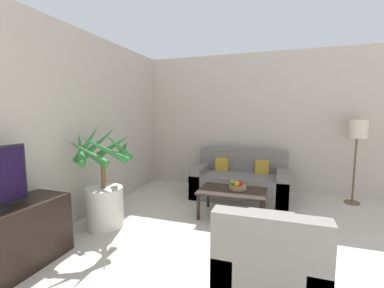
{
  "coord_description": "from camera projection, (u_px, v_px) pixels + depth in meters",
  "views": [
    {
      "loc": [
        -0.78,
        0.51,
        1.53
      ],
      "look_at": [
        -2.19,
        4.69,
        1.0
      ],
      "focal_mm": 24.0,
      "sensor_mm": 36.0,
      "label": 1
    }
  ],
  "objects": [
    {
      "name": "wall_back",
      "position": [
        323.0,
        123.0,
        4.73
      ],
      "size": [
        8.49,
        0.06,
        2.7
      ],
      "color": "#BCB2A3",
      "rests_on": "ground_plane"
    },
    {
      "name": "sofa_loveseat",
      "position": [
        240.0,
        182.0,
        4.7
      ],
      "size": [
        1.67,
        0.86,
        0.84
      ],
      "color": "slate",
      "rests_on": "ground_plane"
    },
    {
      "name": "wall_left",
      "position": [
        44.0,
        128.0,
        3.1
      ],
      "size": [
        0.06,
        7.34,
        2.7
      ],
      "color": "#BCB2A3",
      "rests_on": "ground_plane"
    },
    {
      "name": "apple_green",
      "position": [
        232.0,
        182.0,
        3.86
      ],
      "size": [
        0.08,
        0.08,
        0.08
      ],
      "color": "olive",
      "rests_on": "fruit_bowl"
    },
    {
      "name": "fruit_bowl",
      "position": [
        238.0,
        187.0,
        3.84
      ],
      "size": [
        0.26,
        0.26,
        0.05
      ],
      "color": "#997A4C",
      "rests_on": "coffee_table"
    },
    {
      "name": "ottoman",
      "position": [
        270.0,
        233.0,
        2.91
      ],
      "size": [
        0.54,
        0.55,
        0.35
      ],
      "color": "slate",
      "rests_on": "ground_plane"
    },
    {
      "name": "floor_lamp",
      "position": [
        357.0,
        134.0,
        4.25
      ],
      "size": [
        0.3,
        0.3,
        1.42
      ],
      "color": "brown",
      "rests_on": "ground_plane"
    },
    {
      "name": "apple_red",
      "position": [
        240.0,
        183.0,
        3.85
      ],
      "size": [
        0.08,
        0.08,
        0.08
      ],
      "color": "red",
      "rests_on": "fruit_bowl"
    },
    {
      "name": "coffee_table",
      "position": [
        232.0,
        193.0,
        3.79
      ],
      "size": [
        0.97,
        0.63,
        0.4
      ],
      "color": "black",
      "rests_on": "ground_plane"
    },
    {
      "name": "armchair",
      "position": [
        269.0,
        269.0,
        2.09
      ],
      "size": [
        0.8,
        0.82,
        0.84
      ],
      "color": "slate",
      "rests_on": "ground_plane"
    },
    {
      "name": "potted_palm",
      "position": [
        104.0,
        191.0,
        3.44
      ],
      "size": [
        0.87,
        0.88,
        1.39
      ],
      "color": "beige",
      "rests_on": "ground_plane"
    },
    {
      "name": "orange_fruit",
      "position": [
        237.0,
        184.0,
        3.78
      ],
      "size": [
        0.08,
        0.08,
        0.08
      ],
      "color": "orange",
      "rests_on": "fruit_bowl"
    }
  ]
}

